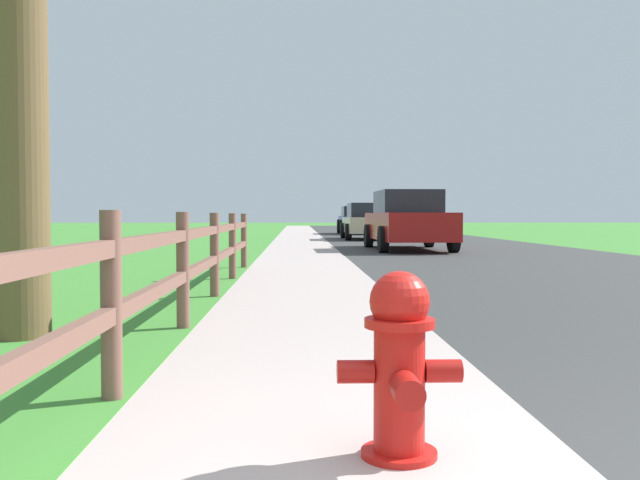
# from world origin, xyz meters

# --- Properties ---
(ground_plane) EXTENTS (120.00, 120.00, 0.00)m
(ground_plane) POSITION_xyz_m (0.00, 25.00, 0.00)
(ground_plane) COLOR #408732
(road_asphalt) EXTENTS (7.00, 66.00, 0.01)m
(road_asphalt) POSITION_xyz_m (3.50, 27.00, 0.00)
(road_asphalt) COLOR #383838
(road_asphalt) RESTS_ON ground
(curb_concrete) EXTENTS (6.00, 66.00, 0.01)m
(curb_concrete) POSITION_xyz_m (-3.00, 27.00, 0.00)
(curb_concrete) COLOR #B8A6A0
(curb_concrete) RESTS_ON ground
(grass_verge) EXTENTS (5.00, 66.00, 0.00)m
(grass_verge) POSITION_xyz_m (-4.50, 27.00, 0.01)
(grass_verge) COLOR #408732
(grass_verge) RESTS_ON ground
(fire_hydrant) EXTENTS (0.49, 0.43, 0.74)m
(fire_hydrant) POSITION_xyz_m (-0.72, 1.02, 0.39)
(fire_hydrant) COLOR red
(fire_hydrant) RESTS_ON ground
(rail_fence) EXTENTS (0.11, 11.39, 0.99)m
(rail_fence) POSITION_xyz_m (-2.09, 5.31, 0.58)
(rail_fence) COLOR brown
(rail_fence) RESTS_ON ground
(parked_suv_red) EXTENTS (2.11, 4.86, 1.64)m
(parked_suv_red) POSITION_xyz_m (1.96, 17.36, 0.81)
(parked_suv_red) COLOR maroon
(parked_suv_red) RESTS_ON ground
(parked_car_beige) EXTENTS (2.10, 4.25, 1.43)m
(parked_car_beige) POSITION_xyz_m (1.76, 25.49, 0.73)
(parked_car_beige) COLOR #C6B793
(parked_car_beige) RESTS_ON ground
(parked_car_blue) EXTENTS (2.15, 4.51, 1.41)m
(parked_car_blue) POSITION_xyz_m (2.07, 33.32, 0.74)
(parked_car_blue) COLOR navy
(parked_car_blue) RESTS_ON ground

